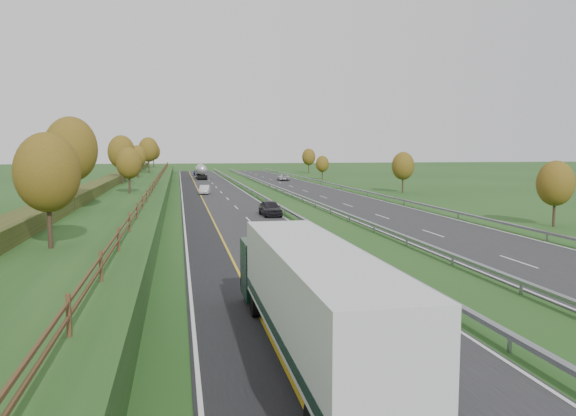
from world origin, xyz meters
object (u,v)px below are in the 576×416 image
object	(u,v)px
box_lorry	(307,296)
road_tanker	(201,171)
car_dark_near	(270,208)
car_small_far	(197,173)
car_silver_mid	(205,190)
car_oncoming	(283,177)

from	to	relation	value
box_lorry	road_tanker	xyz separation A→B (m)	(1.32, 115.61, -0.47)
box_lorry	car_dark_near	world-z (taller)	box_lorry
car_dark_near	car_small_far	distance (m)	93.61
car_silver_mid	car_small_far	size ratio (longest dim) A/B	0.94
road_tanker	car_silver_mid	xyz separation A→B (m)	(-1.32, -44.80, -1.14)
road_tanker	car_small_far	bearing A→B (deg)	91.61
car_small_far	road_tanker	bearing A→B (deg)	-86.47
car_silver_mid	car_oncoming	xyz separation A→B (m)	(18.85, 34.23, 0.03)
car_silver_mid	car_oncoming	bearing A→B (deg)	68.83
box_lorry	road_tanker	distance (m)	115.62
car_small_far	car_oncoming	xyz separation A→B (m)	(18.05, -29.23, 0.07)
box_lorry	car_dark_near	xyz separation A→B (m)	(5.45, 40.77, -1.47)
car_small_far	car_oncoming	bearing A→B (deg)	-56.38
box_lorry	road_tanker	size ratio (longest dim) A/B	1.45
car_dark_near	car_oncoming	distance (m)	65.65
road_tanker	car_dark_near	xyz separation A→B (m)	(4.12, -74.84, -1.00)
car_dark_near	car_oncoming	bearing A→B (deg)	76.17
box_lorry	car_silver_mid	xyz separation A→B (m)	(-0.00, 70.81, -1.60)
car_dark_near	road_tanker	bearing A→B (deg)	91.10
box_lorry	car_small_far	size ratio (longest dim) A/B	3.67
box_lorry	car_oncoming	xyz separation A→B (m)	(18.85, 105.04, -1.58)
car_small_far	car_oncoming	distance (m)	34.35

